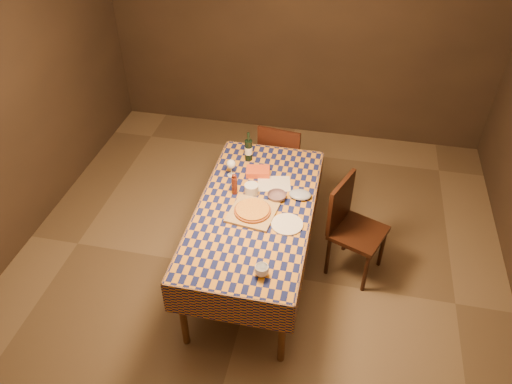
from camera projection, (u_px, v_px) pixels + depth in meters
room at (255, 149)px, 3.70m from camera, size 5.00×5.10×2.70m
dining_table at (255, 215)px, 4.11m from camera, size 0.94×1.84×0.77m
cutting_board at (253, 213)px, 4.00m from camera, size 0.40×0.40×0.02m
pizza at (253, 210)px, 3.99m from camera, size 0.39×0.39×0.03m
pepper_mill at (234, 184)px, 4.16m from camera, size 0.06×0.06×0.20m
bowl at (277, 196)px, 4.14m from camera, size 0.17×0.17×0.05m
wine_glass at (231, 165)px, 4.34m from camera, size 0.08×0.08×0.16m
wine_bottle at (249, 150)px, 4.53m from camera, size 0.09×0.09×0.28m
deli_tub at (251, 190)px, 4.17m from camera, size 0.12×0.12×0.10m
takeout_container at (258, 172)px, 4.41m from camera, size 0.23×0.18×0.05m
white_plate at (287, 224)px, 3.90m from camera, size 0.31×0.31×0.01m
tumbler at (262, 271)px, 3.48m from camera, size 0.13×0.13×0.08m
flour_patch at (274, 184)px, 4.31m from camera, size 0.32×0.27×0.00m
flour_bag at (300, 195)px, 4.16m from camera, size 0.20×0.16×0.05m
chair_far at (281, 159)px, 5.03m from camera, size 0.47×0.48×0.93m
chair_right at (351, 223)px, 4.29m from camera, size 0.55×0.55×0.93m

